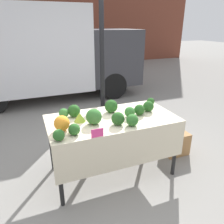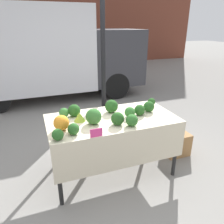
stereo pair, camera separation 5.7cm
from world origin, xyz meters
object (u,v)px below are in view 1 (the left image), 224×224
at_px(parked_truck, 46,52).
at_px(produce_crate, 175,143).
at_px(orange_cauliflower, 62,123).
at_px(price_sign, 97,133).

xyz_separation_m(parked_truck, produce_crate, (1.47, -3.72, -1.08)).
bearing_deg(produce_crate, orange_cauliflower, -173.95).
height_order(orange_cauliflower, price_sign, orange_cauliflower).
xyz_separation_m(orange_cauliflower, price_sign, (0.32, -0.30, -0.04)).
relative_size(parked_truck, produce_crate, 12.39).
bearing_deg(price_sign, parked_truck, 90.34).
xyz_separation_m(price_sign, produce_crate, (1.45, 0.48, -0.69)).
height_order(price_sign, produce_crate, price_sign).
bearing_deg(parked_truck, orange_cauliflower, -94.30).
distance_m(parked_truck, price_sign, 4.22).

